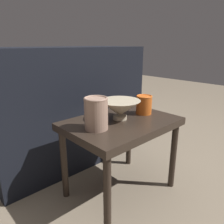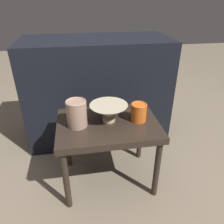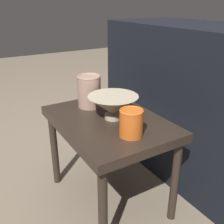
% 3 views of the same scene
% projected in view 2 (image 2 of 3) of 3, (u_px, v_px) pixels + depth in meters
% --- Properties ---
extents(ground_plane, '(8.00, 8.00, 0.00)m').
position_uv_depth(ground_plane, '(108.00, 177.00, 1.50)').
color(ground_plane, '#7F705B').
extents(table, '(0.60, 0.43, 0.45)m').
position_uv_depth(table, '(108.00, 130.00, 1.32)').
color(table, '#2D231C').
rests_on(table, ground_plane).
extents(couch_backdrop, '(1.12, 0.50, 0.82)m').
position_uv_depth(couch_backdrop, '(98.00, 90.00, 1.80)').
color(couch_backdrop, black).
rests_on(couch_backdrop, ground_plane).
extents(bowl, '(0.22, 0.22, 0.11)m').
position_uv_depth(bowl, '(109.00, 111.00, 1.27)').
color(bowl, '#C1B293').
rests_on(bowl, table).
extents(vase_textured_left, '(0.12, 0.12, 0.16)m').
position_uv_depth(vase_textured_left, '(77.00, 113.00, 1.22)').
color(vase_textured_left, tan).
rests_on(vase_textured_left, table).
extents(vase_colorful_right, '(0.09, 0.09, 0.11)m').
position_uv_depth(vase_colorful_right, '(139.00, 112.00, 1.28)').
color(vase_colorful_right, orange).
rests_on(vase_colorful_right, table).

